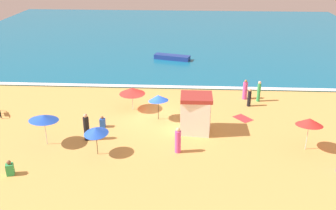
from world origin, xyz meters
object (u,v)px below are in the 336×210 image
Objects in this scene: beach_umbrella_1 at (96,131)px; beachgoer_4 at (86,128)px; beach_umbrella_2 at (310,122)px; beachgoer_5 at (259,91)px; beachgoer_1 at (249,98)px; beachgoer_2 at (245,90)px; beach_umbrella_0 at (158,98)px; beachgoer_7 at (10,168)px; beach_umbrella_3 at (132,91)px; beach_umbrella_4 at (44,118)px; beachgoer_9 at (103,122)px; small_boat_0 at (172,57)px; beachgoer_0 at (178,141)px; lifeguard_cabana at (196,113)px.

beach_umbrella_1 is 2.33m from beachgoer_4.
beachgoer_5 is (-1.76, 8.06, -1.09)m from beach_umbrella_2.
beachgoer_2 is at bearing 95.29° from beachgoer_1.
beach_umbrella_0 is 2.32× the size of beachgoer_7.
beach_umbrella_2 reaches higher than beachgoer_5.
beachgoer_4 reaches higher than beachgoer_7.
beach_umbrella_3 is 5.79m from beachgoer_4.
beachgoer_4 is at bearing -114.50° from beach_umbrella_3.
beach_umbrella_4 reaches higher than beachgoer_2.
beachgoer_2 is 19.60m from beachgoer_7.
beachgoer_2 is (9.33, 2.82, -0.81)m from beach_umbrella_3.
beach_umbrella_2 is 14.24m from beachgoer_9.
beachgoer_7 is 25.27m from small_boat_0.
beach_umbrella_4 is at bearing -138.89° from beachgoer_9.
beach_umbrella_2 is at bearing -68.75° from beachgoer_1.
beach_umbrella_3 is at bearing 65.50° from beachgoer_4.
beach_umbrella_0 is 1.20× the size of beachgoer_5.
beachgoer_0 reaches higher than small_boat_0.
beachgoer_4 is at bearing 168.04° from beachgoer_0.
beach_umbrella_0 is 9.19m from beachgoer_5.
beach_umbrella_2 is 9.06m from beachgoer_2.
lifeguard_cabana reaches higher than beach_umbrella_0.
beach_umbrella_2 is 1.50× the size of beachgoer_1.
beachgoer_7 is at bearing -109.14° from small_boat_0.
beach_umbrella_0 reaches higher than beachgoer_4.
beach_umbrella_1 is at bearing -174.02° from beach_umbrella_2.
beachgoer_0 is 11.06m from beachgoer_5.
beachgoer_1 is (4.44, 4.81, -0.66)m from lifeguard_cabana.
beachgoer_0 is 0.41× the size of small_boat_0.
beach_umbrella_2 is 1.19× the size of beachgoer_4.
beach_umbrella_4 is 1.56× the size of beachgoer_0.
beach_umbrella_1 reaches higher than beachgoer_1.
beach_umbrella_0 reaches higher than small_boat_0.
beachgoer_5 is at bearing -23.11° from beachgoer_2.
beach_umbrella_1 is 5.19m from beachgoer_0.
beach_umbrella_1 is (-6.26, -3.56, 0.26)m from lifeguard_cabana.
small_boat_0 is (3.75, 21.31, -1.31)m from beach_umbrella_1.
small_boat_0 is (7.43, 20.21, -1.60)m from beach_umbrella_4.
beach_umbrella_4 reaches higher than beachgoer_5.
beach_umbrella_1 is 1.21× the size of beachgoer_0.
beach_umbrella_3 is at bearing 59.18° from beachgoer_7.
beach_umbrella_0 is 10.74m from beach_umbrella_2.
beachgoer_1 is 0.80× the size of beachgoer_4.
beach_umbrella_1 is 1.10× the size of beachgoer_4.
beachgoer_2 is at bearing -59.11° from small_boat_0.
beach_umbrella_3 is 0.59× the size of small_boat_0.
beach_umbrella_2 is at bearing -16.74° from lifeguard_cabana.
lifeguard_cabana is at bearing 13.85° from beach_umbrella_4.
beachgoer_2 is 0.41× the size of small_boat_0.
lifeguard_cabana is at bearing 29.54° from beachgoer_7.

